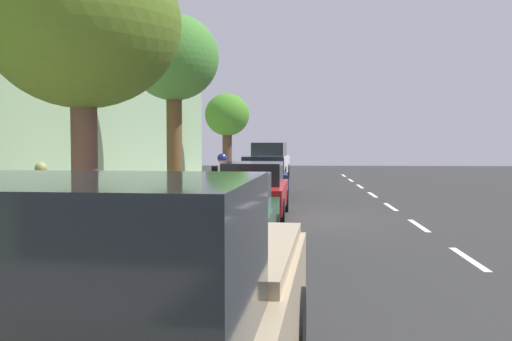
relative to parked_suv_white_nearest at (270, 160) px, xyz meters
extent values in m
plane|color=#292929|center=(-1.12, 16.38, -1.03)|extent=(67.24, 67.24, 0.00)
cube|color=#B4999B|center=(2.76, 16.38, -0.96)|extent=(3.25, 42.03, 0.13)
cube|color=gray|center=(1.06, 16.38, -0.96)|extent=(0.16, 42.03, 0.13)
cube|color=white|center=(-4.32, -3.53, -1.02)|extent=(0.14, 2.20, 0.01)
cube|color=white|center=(-4.32, 0.67, -1.02)|extent=(0.14, 2.20, 0.01)
cube|color=white|center=(-4.32, 4.87, -1.02)|extent=(0.14, 2.20, 0.01)
cube|color=white|center=(-4.32, 9.07, -1.02)|extent=(0.14, 2.20, 0.01)
cube|color=white|center=(-4.32, 13.27, -1.02)|extent=(0.14, 2.20, 0.01)
cube|color=white|center=(-4.32, 17.47, -1.02)|extent=(0.14, 2.20, 0.01)
cube|color=white|center=(-4.32, 21.67, -1.02)|extent=(0.14, 2.20, 0.01)
cube|color=white|center=(-0.41, 16.38, -1.02)|extent=(0.12, 42.03, 0.01)
cube|color=gray|center=(4.63, 16.38, 2.18)|extent=(0.50, 42.03, 6.42)
cube|color=white|center=(0.00, 0.00, -0.25)|extent=(2.16, 4.80, 0.90)
cube|color=black|center=(0.00, 0.00, 0.58)|extent=(1.84, 3.19, 0.76)
cylinder|color=black|center=(0.95, 1.41, -0.65)|extent=(0.26, 0.77, 0.76)
cylinder|color=black|center=(-0.79, 1.50, -0.65)|extent=(0.26, 0.77, 0.76)
cylinder|color=black|center=(0.79, -1.50, -0.65)|extent=(0.26, 0.77, 0.76)
cylinder|color=black|center=(-0.95, -1.41, -0.65)|extent=(0.26, 0.77, 0.76)
cube|color=navy|center=(-0.04, 9.73, -0.43)|extent=(2.04, 4.50, 0.64)
cube|color=black|center=(-0.04, 9.73, 0.19)|extent=(1.68, 2.20, 0.60)
cylinder|color=black|center=(0.68, 11.14, -0.70)|extent=(0.26, 0.67, 0.66)
cylinder|color=black|center=(-0.94, 11.04, -0.70)|extent=(0.26, 0.67, 0.66)
cylinder|color=black|center=(0.86, 8.42, -0.70)|extent=(0.26, 0.67, 0.66)
cylinder|color=black|center=(-0.76, 8.31, -0.70)|extent=(0.26, 0.67, 0.66)
cube|color=maroon|center=(-0.10, 16.09, -0.43)|extent=(1.90, 4.45, 0.64)
cube|color=black|center=(-0.10, 16.09, 0.19)|extent=(1.61, 2.15, 0.60)
cylinder|color=black|center=(0.76, 17.43, -0.70)|extent=(0.24, 0.67, 0.66)
cylinder|color=black|center=(-0.86, 17.48, -0.70)|extent=(0.24, 0.67, 0.66)
cylinder|color=black|center=(0.67, 14.70, -0.70)|extent=(0.24, 0.67, 0.66)
cylinder|color=black|center=(-0.95, 14.75, -0.70)|extent=(0.24, 0.67, 0.66)
cube|color=#1E512D|center=(0.07, 21.99, -0.43)|extent=(1.90, 4.45, 0.64)
cube|color=black|center=(0.07, 21.99, 0.19)|extent=(1.61, 2.15, 0.60)
cylinder|color=black|center=(0.92, 23.32, -0.70)|extent=(0.24, 0.67, 0.66)
cylinder|color=black|center=(-0.70, 23.37, -0.70)|extent=(0.24, 0.67, 0.66)
cylinder|color=black|center=(0.83, 20.60, -0.70)|extent=(0.24, 0.67, 0.66)
cylinder|color=black|center=(-0.78, 20.65, -0.70)|extent=(0.24, 0.67, 0.66)
cube|color=black|center=(-0.06, 29.68, 0.52)|extent=(1.82, 1.61, 0.80)
cube|color=tan|center=(-0.20, 27.56, 0.18)|extent=(2.03, 2.77, 0.12)
cylinder|color=black|center=(0.67, 27.05, -0.63)|extent=(0.27, 0.81, 0.80)
cylinder|color=black|center=(-1.13, 27.17, -0.63)|extent=(0.27, 0.81, 0.80)
torus|color=black|center=(0.10, 16.21, -0.68)|extent=(0.68, 0.27, 0.70)
torus|color=black|center=(1.08, 16.55, -0.68)|extent=(0.68, 0.27, 0.70)
cylinder|color=#197233|center=(0.46, 16.34, -0.59)|extent=(0.62, 0.24, 0.52)
cylinder|color=#197233|center=(0.81, 16.45, -0.60)|extent=(0.14, 0.08, 0.48)
cylinder|color=#197233|center=(0.51, 16.35, -0.35)|extent=(0.70, 0.27, 0.05)
cylinder|color=#197233|center=(0.92, 16.49, -0.75)|extent=(0.35, 0.15, 0.19)
cylinder|color=#197233|center=(0.97, 16.51, -0.52)|extent=(0.26, 0.12, 0.34)
cylinder|color=#197233|center=(0.13, 16.22, -0.51)|extent=(0.12, 0.07, 0.34)
cube|color=black|center=(0.86, 16.47, -0.32)|extent=(0.26, 0.17, 0.05)
cylinder|color=black|center=(0.17, 16.24, -0.28)|extent=(0.18, 0.44, 0.03)
cylinder|color=#C6B284|center=(0.78, 16.03, -0.60)|extent=(0.15, 0.15, 0.86)
cylinder|color=#C6B284|center=(0.80, 15.83, -0.60)|extent=(0.15, 0.15, 0.86)
cube|color=white|center=(0.79, 15.93, 0.14)|extent=(0.26, 0.40, 0.61)
cylinder|color=white|center=(0.77, 16.19, 0.11)|extent=(0.10, 0.10, 0.58)
cylinder|color=white|center=(0.81, 15.67, 0.11)|extent=(0.10, 0.10, 0.58)
sphere|color=gray|center=(0.79, 15.93, 0.56)|extent=(0.24, 0.24, 0.24)
sphere|color=navy|center=(0.79, 15.93, 0.61)|extent=(0.27, 0.27, 0.27)
cube|color=black|center=(0.99, 15.95, 0.16)|extent=(0.20, 0.31, 0.44)
cylinder|color=#4C3326|center=(2.06, 2.42, 0.44)|extent=(0.48, 0.48, 2.66)
ellipsoid|color=#407C24|center=(2.06, 2.42, 2.38)|extent=(2.22, 2.22, 2.12)
cylinder|color=brown|center=(2.06, 16.29, 0.89)|extent=(0.42, 0.42, 3.57)
ellipsoid|color=#3F7B30|center=(2.06, 16.29, 3.35)|extent=(2.45, 2.45, 2.34)
cylinder|color=brown|center=(2.06, 23.51, 0.59)|extent=(0.40, 0.40, 2.96)
ellipsoid|color=#4A631D|center=(2.06, 23.51, 2.89)|extent=(3.00, 3.00, 2.59)
cylinder|color=black|center=(3.52, 21.93, -0.49)|extent=(0.15, 0.15, 0.81)
cylinder|color=black|center=(3.33, 21.89, -0.49)|extent=(0.15, 0.15, 0.81)
cube|color=#591E1E|center=(3.42, 21.91, 0.20)|extent=(0.42, 0.31, 0.57)
cylinder|color=#591E1E|center=(3.68, 21.97, 0.17)|extent=(0.10, 0.10, 0.54)
cylinder|color=#591E1E|center=(3.17, 21.85, 0.17)|extent=(0.10, 0.10, 0.54)
sphere|color=#969957|center=(3.42, 21.91, 0.60)|extent=(0.23, 0.23, 0.23)
camera|label=1|loc=(-1.10, 32.59, 1.12)|focal=42.24mm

